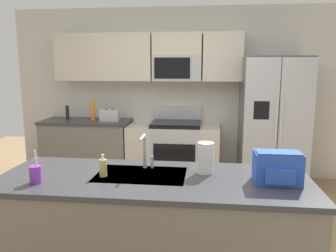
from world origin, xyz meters
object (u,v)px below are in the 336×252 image
Objects in this scene: sink_faucet at (145,148)px; soap_dispenser at (103,168)px; range_oven at (174,151)px; toaster at (110,115)px; pepper_mill at (67,113)px; paper_towel_roll at (206,158)px; drink_cup_purple at (36,174)px; bottle_orange at (93,111)px; refrigerator at (273,123)px; backpack at (277,167)px.

sink_faucet is 0.37m from soap_dispenser.
range_oven is 1.11m from toaster.
pepper_mill reaches higher than toaster.
sink_faucet is 1.17× the size of paper_towel_roll.
toaster is at bearing 105.37° from soap_dispenser.
paper_towel_roll is at bearing -48.07° from pepper_mill.
drink_cup_purple reaches higher than soap_dispenser.
range_oven is 1.37m from bottle_orange.
refrigerator is 6.61× the size of toaster.
pepper_mill is at bearing 177.19° from bottle_orange.
backpack is at bearing 0.17° from soap_dispenser.
soap_dispenser is at bearing -61.62° from pepper_mill.
toaster is 0.96× the size of bottle_orange.
range_oven is at bearing 111.14° from backpack.
pepper_mill is at bearing 178.71° from refrigerator.
backpack is (1.95, -2.49, 0.03)m from toaster.
bottle_orange is 1.71× the size of soap_dispenser.
pepper_mill reaches higher than range_oven.
range_oven is at bearing 177.11° from refrigerator.
pepper_mill is (-1.65, -0.00, 0.57)m from range_oven.
backpack is at bearing -48.67° from bottle_orange.
paper_towel_roll is 0.75× the size of backpack.
drink_cup_purple reaches higher than toaster.
drink_cup_purple is at bearing -79.00° from bottle_orange.
range_oven is 4.86× the size of toaster.
sink_faucet reaches higher than toaster.
paper_towel_roll is (0.48, -2.38, 0.58)m from range_oven.
paper_towel_roll is (0.76, 0.17, 0.05)m from soap_dispenser.
pepper_mill is 0.69× the size of backpack.
refrigerator is at bearing 51.39° from drink_cup_purple.
backpack is (1.26, 0.00, 0.05)m from soap_dispenser.
refrigerator is 6.56× the size of sink_faucet.
sink_faucet is (0.00, -2.33, 0.62)m from range_oven.
paper_towel_roll is (-0.94, -2.31, 0.09)m from refrigerator.
backpack is at bearing -52.02° from toaster.
range_oven is 2.79m from backpack.
backpack reaches higher than pepper_mill.
soap_dispenser is at bearing -69.23° from bottle_orange.
bottle_orange is 2.77m from drink_cup_purple.
pepper_mill is 3.19m from paper_towel_roll.
soap_dispenser is 0.78m from paper_towel_roll.
paper_towel_roll is at bearing 161.61° from backpack.
paper_towel_roll is at bearing -5.77° from sink_faucet.
bottle_orange is at bearing -2.81° from pepper_mill.
sink_faucet is (-1.42, -2.26, 0.14)m from refrigerator.
sink_faucet reaches higher than backpack.
bottle_orange reaches higher than drink_cup_purple.
paper_towel_roll is at bearing -53.92° from bottle_orange.
refrigerator is 6.35× the size of bottle_orange.
refrigerator reaches higher than paper_towel_roll.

